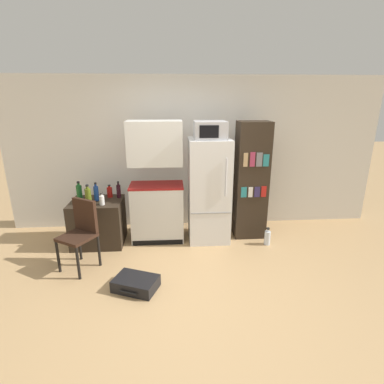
{
  "coord_description": "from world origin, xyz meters",
  "views": [
    {
      "loc": [
        -0.21,
        -3.14,
        2.21
      ],
      "look_at": [
        0.07,
        0.85,
        0.95
      ],
      "focal_mm": 28.0,
      "sensor_mm": 36.0,
      "label": 1
    }
  ],
  "objects_px": {
    "suitcase_large_flat": "(136,283)",
    "bottle_milk_white": "(102,200)",
    "bookshelf": "(251,181)",
    "bottle_green_tall": "(79,192)",
    "side_table": "(98,222)",
    "refrigerator": "(209,191)",
    "bottle_olive_oil": "(88,196)",
    "chair": "(81,228)",
    "microwave": "(210,130)",
    "bottle_wine_dark": "(119,191)",
    "water_bottle_front": "(267,237)",
    "bottle_blue_soda": "(96,193)",
    "kitchen_hutch": "(157,187)",
    "bottle_ketchup_red": "(110,192)"
  },
  "relations": [
    {
      "from": "suitcase_large_flat",
      "to": "bottle_milk_white",
      "type": "bearing_deg",
      "value": 139.56
    },
    {
      "from": "bookshelf",
      "to": "bottle_green_tall",
      "type": "relative_size",
      "value": 6.62
    },
    {
      "from": "bottle_milk_white",
      "to": "bottle_green_tall",
      "type": "bearing_deg",
      "value": 144.05
    },
    {
      "from": "side_table",
      "to": "refrigerator",
      "type": "distance_m",
      "value": 1.81
    },
    {
      "from": "bottle_milk_white",
      "to": "bookshelf",
      "type": "bearing_deg",
      "value": 7.61
    },
    {
      "from": "side_table",
      "to": "refrigerator",
      "type": "xyz_separation_m",
      "value": [
        1.75,
        0.03,
        0.46
      ]
    },
    {
      "from": "bottle_olive_oil",
      "to": "chair",
      "type": "xyz_separation_m",
      "value": [
        0.02,
        -0.55,
        -0.27
      ]
    },
    {
      "from": "suitcase_large_flat",
      "to": "microwave",
      "type": "bearing_deg",
      "value": 73.34
    },
    {
      "from": "refrigerator",
      "to": "bottle_wine_dark",
      "type": "height_order",
      "value": "refrigerator"
    },
    {
      "from": "microwave",
      "to": "water_bottle_front",
      "type": "relative_size",
      "value": 1.67
    },
    {
      "from": "side_table",
      "to": "suitcase_large_flat",
      "type": "xyz_separation_m",
      "value": [
        0.71,
        -1.27,
        -0.28
      ]
    },
    {
      "from": "bottle_green_tall",
      "to": "bottle_blue_soda",
      "type": "height_order",
      "value": "bottle_blue_soda"
    },
    {
      "from": "bottle_green_tall",
      "to": "bottle_milk_white",
      "type": "height_order",
      "value": "bottle_green_tall"
    },
    {
      "from": "kitchen_hutch",
      "to": "suitcase_large_flat",
      "type": "xyz_separation_m",
      "value": [
        -0.22,
        -1.36,
        -0.81
      ]
    },
    {
      "from": "bottle_ketchup_red",
      "to": "chair",
      "type": "distance_m",
      "value": 0.93
    },
    {
      "from": "bottle_green_tall",
      "to": "chair",
      "type": "xyz_separation_m",
      "value": [
        0.22,
        -0.8,
        -0.26
      ]
    },
    {
      "from": "bookshelf",
      "to": "bottle_blue_soda",
      "type": "relative_size",
      "value": 6.53
    },
    {
      "from": "microwave",
      "to": "bottle_milk_white",
      "type": "distance_m",
      "value": 1.9
    },
    {
      "from": "refrigerator",
      "to": "bottle_ketchup_red",
      "type": "bearing_deg",
      "value": 174.46
    },
    {
      "from": "kitchen_hutch",
      "to": "bookshelf",
      "type": "bearing_deg",
      "value": 1.71
    },
    {
      "from": "bottle_blue_soda",
      "to": "bottle_ketchup_red",
      "type": "height_order",
      "value": "bottle_blue_soda"
    },
    {
      "from": "side_table",
      "to": "bottle_olive_oil",
      "type": "distance_m",
      "value": 0.5
    },
    {
      "from": "bottle_wine_dark",
      "to": "bookshelf",
      "type": "bearing_deg",
      "value": -0.5
    },
    {
      "from": "side_table",
      "to": "bottle_blue_soda",
      "type": "bearing_deg",
      "value": 68.57
    },
    {
      "from": "microwave",
      "to": "bottle_wine_dark",
      "type": "distance_m",
      "value": 1.71
    },
    {
      "from": "microwave",
      "to": "bottle_ketchup_red",
      "type": "height_order",
      "value": "microwave"
    },
    {
      "from": "chair",
      "to": "bottle_olive_oil",
      "type": "bearing_deg",
      "value": 123.83
    },
    {
      "from": "microwave",
      "to": "bottle_olive_oil",
      "type": "xyz_separation_m",
      "value": [
        -1.82,
        -0.16,
        -0.93
      ]
    },
    {
      "from": "suitcase_large_flat",
      "to": "water_bottle_front",
      "type": "relative_size",
      "value": 2.12
    },
    {
      "from": "side_table",
      "to": "chair",
      "type": "height_order",
      "value": "chair"
    },
    {
      "from": "chair",
      "to": "suitcase_large_flat",
      "type": "distance_m",
      "value": 1.07
    },
    {
      "from": "bottle_green_tall",
      "to": "bottle_wine_dark",
      "type": "relative_size",
      "value": 1.07
    },
    {
      "from": "bottle_olive_oil",
      "to": "suitcase_large_flat",
      "type": "distance_m",
      "value": 1.57
    },
    {
      "from": "bottle_milk_white",
      "to": "suitcase_large_flat",
      "type": "xyz_separation_m",
      "value": [
        0.57,
        -1.09,
        -0.7
      ]
    },
    {
      "from": "side_table",
      "to": "bottle_wine_dark",
      "type": "bearing_deg",
      "value": 24.52
    },
    {
      "from": "refrigerator",
      "to": "suitcase_large_flat",
      "type": "bearing_deg",
      "value": -128.53
    },
    {
      "from": "bottle_blue_soda",
      "to": "bottle_green_tall",
      "type": "bearing_deg",
      "value": 161.91
    },
    {
      "from": "kitchen_hutch",
      "to": "chair",
      "type": "height_order",
      "value": "kitchen_hutch"
    },
    {
      "from": "bottle_ketchup_red",
      "to": "chair",
      "type": "relative_size",
      "value": 0.21
    },
    {
      "from": "bottle_wine_dark",
      "to": "bottle_olive_oil",
      "type": "bearing_deg",
      "value": -144.98
    },
    {
      "from": "microwave",
      "to": "bottle_milk_white",
      "type": "height_order",
      "value": "microwave"
    },
    {
      "from": "bottle_ketchup_red",
      "to": "bottle_wine_dark",
      "type": "xyz_separation_m",
      "value": [
        0.15,
        -0.04,
        0.03
      ]
    },
    {
      "from": "bookshelf",
      "to": "water_bottle_front",
      "type": "bearing_deg",
      "value": -61.18
    },
    {
      "from": "refrigerator",
      "to": "bookshelf",
      "type": "xyz_separation_m",
      "value": [
        0.69,
        0.1,
        0.12
      ]
    },
    {
      "from": "bookshelf",
      "to": "suitcase_large_flat",
      "type": "xyz_separation_m",
      "value": [
        -1.73,
        -1.4,
        -0.87
      ]
    },
    {
      "from": "kitchen_hutch",
      "to": "bottle_olive_oil",
      "type": "xyz_separation_m",
      "value": [
        -1.0,
        -0.22,
        -0.05
      ]
    },
    {
      "from": "refrigerator",
      "to": "bottle_green_tall",
      "type": "xyz_separation_m",
      "value": [
        -2.02,
        0.08,
        0.01
      ]
    },
    {
      "from": "bottle_blue_soda",
      "to": "microwave",
      "type": "bearing_deg",
      "value": 0.36
    },
    {
      "from": "bottle_olive_oil",
      "to": "bottle_green_tall",
      "type": "bearing_deg",
      "value": 129.14
    },
    {
      "from": "bookshelf",
      "to": "bottle_olive_oil",
      "type": "distance_m",
      "value": 2.52
    }
  ]
}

